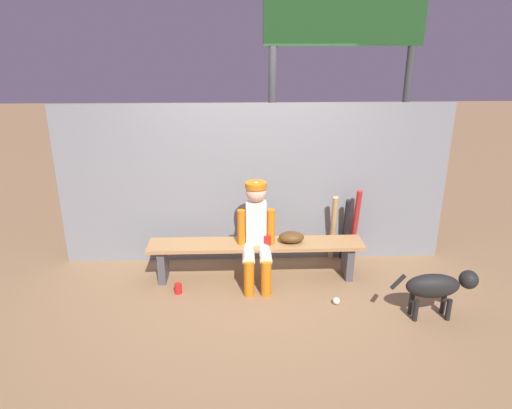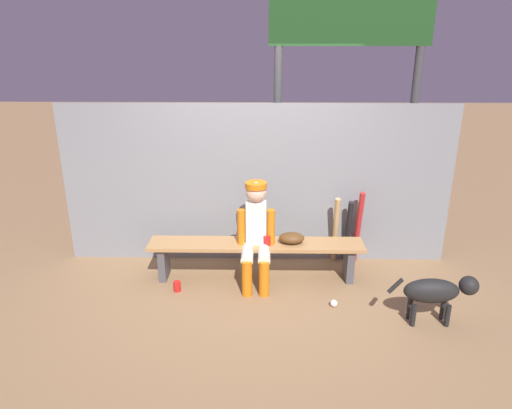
{
  "view_description": "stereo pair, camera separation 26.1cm",
  "coord_description": "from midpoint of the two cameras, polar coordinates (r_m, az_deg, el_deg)",
  "views": [
    {
      "loc": [
        -0.18,
        -4.67,
        2.57
      ],
      "look_at": [
        0.0,
        0.0,
        0.88
      ],
      "focal_mm": 32.51,
      "sensor_mm": 36.0,
      "label": 1
    },
    {
      "loc": [
        0.08,
        -4.67,
        2.57
      ],
      "look_at": [
        0.0,
        0.0,
        0.88
      ],
      "focal_mm": 32.51,
      "sensor_mm": 36.0,
      "label": 2
    }
  ],
  "objects": [
    {
      "name": "cup_on_ground",
      "position": [
        5.09,
        -11.03,
        -10.14
      ],
      "size": [
        0.08,
        0.08,
        0.11
      ],
      "primitive_type": "cylinder",
      "color": "red",
      "rests_on": "ground_plane"
    },
    {
      "name": "bat_wood_tan",
      "position": [
        5.57,
        8.14,
        -2.95
      ],
      "size": [
        0.09,
        0.25,
        0.86
      ],
      "primitive_type": "cylinder",
      "rotation": [
        0.21,
        0.0,
        -0.1
      ],
      "color": "tan",
      "rests_on": "ground_plane"
    },
    {
      "name": "chainlink_fence",
      "position": [
        5.42,
        -1.58,
        2.42
      ],
      "size": [
        4.53,
        0.03,
        1.89
      ],
      "primitive_type": "cube",
      "color": "gray",
      "rests_on": "ground_plane"
    },
    {
      "name": "scoreboard",
      "position": [
        5.95,
        9.98,
        19.68
      ],
      "size": [
        2.2,
        0.27,
        3.68
      ],
      "color": "#3F3F42",
      "rests_on": "ground_plane"
    },
    {
      "name": "baseball_glove",
      "position": [
        5.13,
        2.94,
        -4.06
      ],
      "size": [
        0.28,
        0.2,
        0.12
      ],
      "primitive_type": "ellipsoid",
      "color": "#593819",
      "rests_on": "dugout_bench"
    },
    {
      "name": "player_seated",
      "position": [
        4.96,
        -1.45,
        -3.36
      ],
      "size": [
        0.41,
        0.55,
        1.13
      ],
      "color": "silver",
      "rests_on": "ground_plane"
    },
    {
      "name": "ground_plane",
      "position": [
        5.33,
        -1.42,
        -8.97
      ],
      "size": [
        30.0,
        30.0,
        0.0
      ],
      "primitive_type": "plane",
      "color": "olive"
    },
    {
      "name": "dog",
      "position": [
        4.77,
        20.08,
        -9.43
      ],
      "size": [
        0.84,
        0.2,
        0.49
      ],
      "color": "black",
      "rests_on": "ground_plane"
    },
    {
      "name": "bat_aluminum_black",
      "position": [
        5.62,
        9.62,
        -3.12
      ],
      "size": [
        0.07,
        0.19,
        0.8
      ],
      "primitive_type": "cylinder",
      "rotation": [
        0.16,
        0.0,
        0.02
      ],
      "color": "black",
      "rests_on": "ground_plane"
    },
    {
      "name": "bat_aluminum_red",
      "position": [
        5.61,
        10.79,
        -2.6
      ],
      "size": [
        0.09,
        0.19,
        0.92
      ],
      "primitive_type": "cylinder",
      "rotation": [
        0.13,
        0.0,
        0.17
      ],
      "color": "#B22323",
      "rests_on": "ground_plane"
    },
    {
      "name": "baseball",
      "position": [
        4.88,
        8.31,
        -11.68
      ],
      "size": [
        0.07,
        0.07,
        0.07
      ],
      "primitive_type": "sphere",
      "color": "white",
      "rests_on": "ground_plane"
    },
    {
      "name": "cup_on_bench",
      "position": [
        5.06,
        -0.07,
        -4.44
      ],
      "size": [
        0.08,
        0.08,
        0.11
      ],
      "primitive_type": "cylinder",
      "color": "red",
      "rests_on": "dugout_bench"
    },
    {
      "name": "dugout_bench",
      "position": [
        5.18,
        -1.45,
        -5.69
      ],
      "size": [
        2.38,
        0.36,
        0.43
      ],
      "color": "#AD7F4C",
      "rests_on": "ground_plane"
    }
  ]
}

